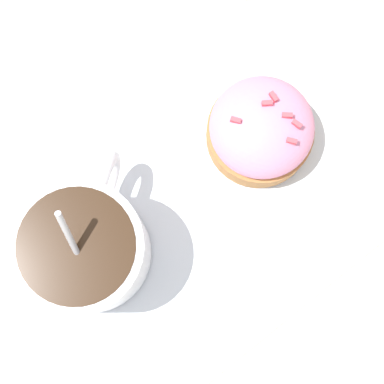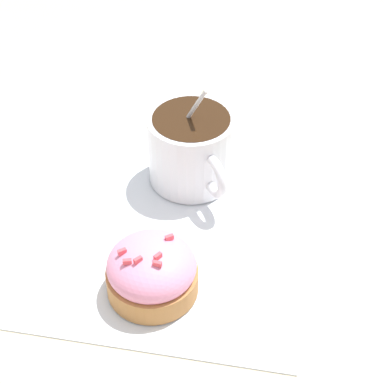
# 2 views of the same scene
# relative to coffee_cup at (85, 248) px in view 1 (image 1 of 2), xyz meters

# --- Properties ---
(ground_plane) EXTENTS (3.00, 3.00, 0.00)m
(ground_plane) POSITION_rel_coffee_cup_xyz_m (-0.07, -0.01, -0.04)
(ground_plane) COLOR #C6B793
(paper_napkin) EXTENTS (0.30, 0.28, 0.00)m
(paper_napkin) POSITION_rel_coffee_cup_xyz_m (-0.07, -0.01, -0.04)
(paper_napkin) COLOR white
(paper_napkin) RESTS_ON ground_plane
(coffee_cup) EXTENTS (0.10, 0.09, 0.11)m
(coffee_cup) POSITION_rel_coffee_cup_xyz_m (0.00, 0.00, 0.00)
(coffee_cup) COLOR white
(coffee_cup) RESTS_ON paper_napkin
(frosted_pastry) EXTENTS (0.08, 0.08, 0.05)m
(frosted_pastry) POSITION_rel_coffee_cup_xyz_m (-0.15, -0.01, -0.02)
(frosted_pastry) COLOR #B2753D
(frosted_pastry) RESTS_ON paper_napkin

